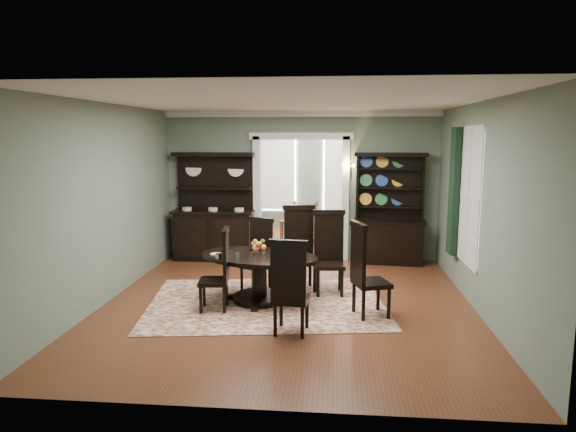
% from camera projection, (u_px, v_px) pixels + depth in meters
% --- Properties ---
extents(room, '(5.51, 6.01, 3.01)m').
position_uv_depth(room, '(288.00, 200.00, 7.50)').
color(room, '#5D2E18').
rests_on(room, ground).
extents(parlor, '(3.51, 3.50, 3.01)m').
position_uv_depth(parlor, '(308.00, 175.00, 12.91)').
color(parlor, '#5D2E18').
rests_on(parlor, ground).
extents(doorway_trim, '(2.08, 0.25, 2.57)m').
position_uv_depth(doorway_trim, '(301.00, 180.00, 10.41)').
color(doorway_trim, silver).
rests_on(doorway_trim, floor).
extents(right_window, '(0.15, 1.47, 2.12)m').
position_uv_depth(right_window, '(462.00, 194.00, 8.13)').
color(right_window, white).
rests_on(right_window, wall_right).
extents(wall_sconce, '(0.27, 0.21, 0.21)m').
position_uv_depth(wall_sconce, '(349.00, 167.00, 10.13)').
color(wall_sconce, '#B18F2F').
rests_on(wall_sconce, back_wall_right).
extents(rug, '(3.82, 3.02, 0.01)m').
position_uv_depth(rug, '(267.00, 302.00, 7.79)').
color(rug, maroon).
rests_on(rug, floor).
extents(dining_table, '(2.09, 2.09, 0.73)m').
position_uv_depth(dining_table, '(259.00, 269.00, 7.79)').
color(dining_table, black).
rests_on(dining_table, rug).
extents(centerpiece, '(1.34, 0.86, 0.22)m').
position_uv_depth(centerpiece, '(258.00, 250.00, 7.84)').
color(centerpiece, silver).
rests_on(centerpiece, dining_table).
extents(chair_far_left, '(0.57, 0.56, 1.19)m').
position_uv_depth(chair_far_left, '(259.00, 252.00, 8.41)').
color(chair_far_left, black).
rests_on(chair_far_left, rug).
extents(chair_far_mid, '(0.61, 0.59, 1.39)m').
position_uv_depth(chair_far_mid, '(300.00, 245.00, 8.44)').
color(chair_far_mid, black).
rests_on(chair_far_mid, rug).
extents(chair_far_right, '(0.53, 0.51, 1.34)m').
position_uv_depth(chair_far_right, '(329.00, 250.00, 8.22)').
color(chair_far_right, black).
rests_on(chair_far_right, rug).
extents(chair_end_left, '(0.47, 0.49, 1.21)m').
position_uv_depth(chair_end_left, '(220.00, 268.00, 7.38)').
color(chair_end_left, black).
rests_on(chair_end_left, rug).
extents(chair_end_right, '(0.60, 0.62, 1.34)m').
position_uv_depth(chair_end_right, '(364.00, 268.00, 7.09)').
color(chair_end_right, black).
rests_on(chair_end_right, rug).
extents(chair_near, '(0.51, 0.49, 1.26)m').
position_uv_depth(chair_near, '(290.00, 285.00, 6.42)').
color(chair_near, black).
rests_on(chair_near, rug).
extents(sideboard, '(1.66, 0.59, 2.18)m').
position_uv_depth(sideboard, '(214.00, 222.00, 10.45)').
color(sideboard, black).
rests_on(sideboard, floor).
extents(welsh_dresser, '(1.44, 0.64, 2.18)m').
position_uv_depth(welsh_dresser, '(389.00, 224.00, 10.14)').
color(welsh_dresser, black).
rests_on(welsh_dresser, floor).
extents(parlor_table, '(0.75, 0.75, 0.70)m').
position_uv_depth(parlor_table, '(308.00, 223.00, 12.25)').
color(parlor_table, '#5E2E1A').
rests_on(parlor_table, parlor_floor).
extents(parlor_chair_left, '(0.40, 0.39, 0.93)m').
position_uv_depth(parlor_chair_left, '(290.00, 219.00, 12.48)').
color(parlor_chair_left, '#5E2E1A').
rests_on(parlor_chair_left, parlor_floor).
extents(parlor_chair_right, '(0.43, 0.42, 0.99)m').
position_uv_depth(parlor_chair_right, '(322.00, 220.00, 12.15)').
color(parlor_chair_right, '#5E2E1A').
rests_on(parlor_chair_right, parlor_floor).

